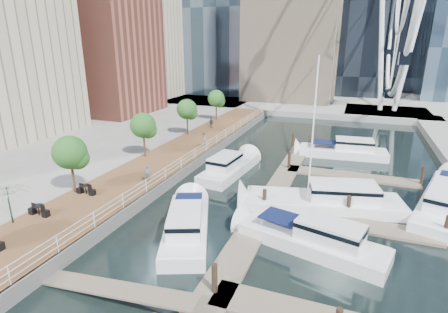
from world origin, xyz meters
name	(u,v)px	position (x,y,z in m)	size (l,w,h in m)	color
ground	(181,261)	(0.00, 0.00, 0.00)	(520.00, 520.00, 0.00)	black
boardwalk	(170,160)	(-9.00, 15.00, 0.50)	(6.00, 60.00, 1.00)	brown
seawall	(196,164)	(-6.00, 15.00, 0.50)	(0.25, 60.00, 1.00)	#595954
land_far	(329,83)	(0.00, 102.00, 0.50)	(200.00, 114.00, 1.00)	gray
pier	(386,113)	(14.00, 52.00, 0.50)	(14.00, 12.00, 1.00)	gray
railing	(195,154)	(-6.10, 15.00, 1.52)	(0.10, 60.00, 1.05)	white
floating_docks	(334,205)	(7.97, 9.98, 0.49)	(16.00, 34.00, 2.60)	#6D6051
midrise_condos	(59,36)	(-33.57, 26.82, 13.42)	(19.00, 67.00, 28.00)	#BCAD8E
street_trees	(143,125)	(-11.40, 14.00, 4.29)	(2.60, 42.60, 4.60)	#3F2B1C
cafe_tables	(17,225)	(-10.40, -2.00, 1.37)	(2.50, 13.70, 0.74)	black
yacht_foreground	(310,248)	(7.02, 4.06, 0.00)	(2.69, 10.04, 2.15)	white
pedestrian_near	(148,174)	(-7.12, 7.84, 1.74)	(0.54, 0.35, 1.48)	#47515F
pedestrian_mid	(203,139)	(-7.14, 19.48, 1.87)	(0.85, 0.66, 1.75)	gray
pedestrian_far	(211,122)	(-9.98, 28.60, 1.77)	(0.90, 0.37, 1.53)	#32353F
moored_yachts	(324,206)	(7.19, 10.56, 0.00)	(24.25, 36.34, 11.50)	white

